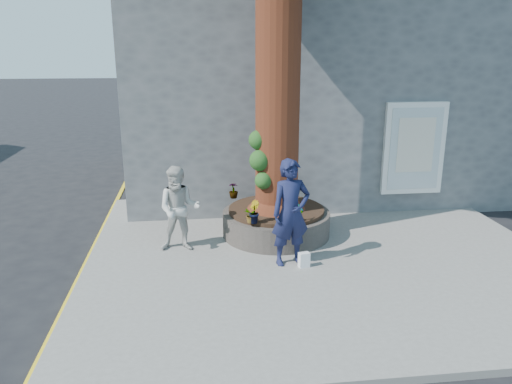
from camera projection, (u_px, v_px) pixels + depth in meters
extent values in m
plane|color=black|center=(249.00, 283.00, 8.87)|extent=(120.00, 120.00, 0.00)
cube|color=slate|center=(318.00, 253.00, 9.98)|extent=(9.00, 8.00, 0.12)
cube|color=yellow|center=(84.00, 268.00, 9.46)|extent=(0.10, 30.00, 0.01)
cube|color=#525458|center=(305.00, 82.00, 15.17)|extent=(10.00, 8.00, 6.00)
cube|color=white|center=(414.00, 149.00, 11.88)|extent=(1.50, 0.12, 2.20)
cube|color=silver|center=(415.00, 149.00, 11.82)|extent=(1.25, 0.04, 1.95)
cube|color=silver|center=(416.00, 145.00, 11.78)|extent=(0.90, 0.02, 1.30)
cylinder|color=black|center=(276.00, 223.00, 10.76)|extent=(2.30, 2.30, 0.52)
cylinder|color=black|center=(276.00, 210.00, 10.68)|extent=(2.04, 2.04, 0.08)
cylinder|color=#412010|center=(278.00, 23.00, 9.60)|extent=(0.90, 0.90, 7.50)
cone|color=#412010|center=(276.00, 192.00, 10.57)|extent=(1.24, 1.24, 0.70)
sphere|color=#164418|center=(260.00, 160.00, 10.12)|extent=(0.44, 0.44, 0.44)
sphere|color=#164418|center=(263.00, 181.00, 10.14)|extent=(0.36, 0.36, 0.36)
sphere|color=#164418|center=(258.00, 140.00, 10.12)|extent=(0.40, 0.40, 0.40)
imported|color=#151939|center=(291.00, 213.00, 9.12)|extent=(0.81, 0.61, 2.00)
imported|color=#BAB9B2|center=(179.00, 209.00, 9.79)|extent=(0.89, 0.72, 1.71)
cube|color=white|center=(304.00, 260.00, 9.20)|extent=(0.22, 0.16, 0.28)
imported|color=gray|center=(300.00, 212.00, 9.84)|extent=(0.22, 0.20, 0.35)
imported|color=gray|center=(254.00, 212.00, 9.72)|extent=(0.26, 0.27, 0.45)
imported|color=gray|center=(233.00, 190.00, 11.32)|extent=(0.22, 0.22, 0.36)
imported|color=gray|center=(251.00, 215.00, 9.74)|extent=(0.31, 0.33, 0.30)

